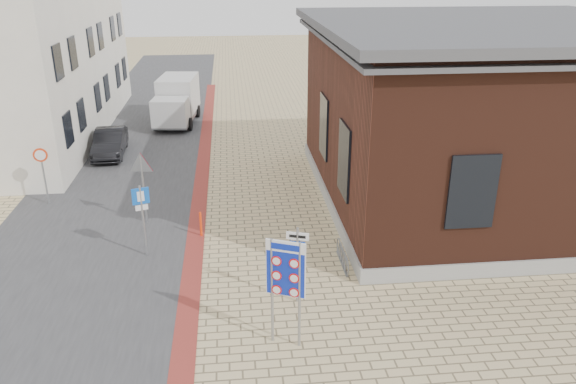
{
  "coord_description": "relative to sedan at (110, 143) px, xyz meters",
  "views": [
    {
      "loc": [
        -0.64,
        -12.88,
        8.8
      ],
      "look_at": [
        1.02,
        2.95,
        2.2
      ],
      "focal_mm": 35.0,
      "sensor_mm": 36.0,
      "label": 1
    }
  ],
  "objects": [
    {
      "name": "yield_sign",
      "position": [
        2.7,
        -7.95,
        1.37
      ],
      "size": [
        0.93,
        0.17,
        2.61
      ],
      "rotation": [
        0.0,
        0.0,
        -0.12
      ],
      "color": "gray",
      "rests_on": "ground"
    },
    {
      "name": "ground",
      "position": [
        6.5,
        -13.84,
        -0.63
      ],
      "size": [
        120.0,
        120.0,
        0.0
      ],
      "primitive_type": "plane",
      "color": "tan",
      "rests_on": "ground"
    },
    {
      "name": "sedan",
      "position": [
        0.0,
        0.0,
        0.0
      ],
      "size": [
        1.54,
        3.89,
        1.26
      ],
      "primitive_type": "imported",
      "rotation": [
        0.0,
        0.0,
        0.06
      ],
      "color": "black",
      "rests_on": "ground"
    },
    {
      "name": "box_truck",
      "position": [
        2.81,
        5.58,
        0.69
      ],
      "size": [
        2.49,
        5.08,
        2.56
      ],
      "rotation": [
        0.0,
        0.0,
        -0.11
      ],
      "color": "slate",
      "rests_on": "ground"
    },
    {
      "name": "road_strip",
      "position": [
        1.0,
        1.16,
        -0.62
      ],
      "size": [
        7.0,
        60.0,
        0.02
      ],
      "primitive_type": "cube",
      "color": "#38383A",
      "rests_on": "ground"
    },
    {
      "name": "curb_strip",
      "position": [
        4.5,
        -3.84,
        -0.61
      ],
      "size": [
        0.6,
        40.0,
        0.02
      ],
      "primitive_type": "cube",
      "color": "maroon",
      "rests_on": "ground"
    },
    {
      "name": "bollard",
      "position": [
        4.7,
        -9.25,
        -0.18
      ],
      "size": [
        0.09,
        0.09,
        0.9
      ],
      "primitive_type": "cylinder",
      "rotation": [
        0.0,
        0.0,
        0.08
      ],
      "color": "#FC3B0D",
      "rests_on": "ground"
    },
    {
      "name": "townhouse_mid",
      "position": [
        -4.49,
        4.16,
        3.94
      ],
      "size": [
        7.4,
        6.4,
        9.1
      ],
      "color": "white",
      "rests_on": "ground"
    },
    {
      "name": "bike_rack",
      "position": [
        9.15,
        -11.64,
        -0.37
      ],
      "size": [
        0.08,
        1.8,
        0.6
      ],
      "color": "slate",
      "rests_on": "ground"
    },
    {
      "name": "townhouse_far",
      "position": [
        -4.49,
        10.16,
        3.54
      ],
      "size": [
        7.4,
        6.4,
        8.3
      ],
      "color": "white",
      "rests_on": "ground"
    },
    {
      "name": "essen_sign",
      "position": [
        7.5,
        -13.54,
        0.86
      ],
      "size": [
        0.59,
        0.23,
        2.27
      ],
      "rotation": [
        0.0,
        0.0,
        -0.32
      ],
      "color": "gray",
      "rests_on": "ground"
    },
    {
      "name": "speed_sign",
      "position": [
        -1.32,
        -5.84,
        0.89
      ],
      "size": [
        0.54,
        0.07,
        2.29
      ],
      "rotation": [
        0.0,
        0.0,
        0.08
      ],
      "color": "gray",
      "rests_on": "ground"
    },
    {
      "name": "brick_building",
      "position": [
        15.49,
        -6.84,
        2.86
      ],
      "size": [
        13.0,
        13.0,
        6.8
      ],
      "color": "gray",
      "rests_on": "ground"
    },
    {
      "name": "parking_sign",
      "position": [
        3.0,
        -10.44,
        1.01
      ],
      "size": [
        0.52,
        0.2,
        2.41
      ],
      "rotation": [
        0.0,
        0.0,
        0.31
      ],
      "color": "gray",
      "rests_on": "ground"
    },
    {
      "name": "border_sign",
      "position": [
        7.0,
        -15.34,
        1.41
      ],
      "size": [
        0.91,
        0.42,
        2.84
      ],
      "rotation": [
        0.0,
        0.0,
        -0.4
      ],
      "color": "gray",
      "rests_on": "ground"
    }
  ]
}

